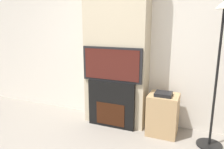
{
  "coord_description": "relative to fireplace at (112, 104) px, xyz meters",
  "views": [
    {
      "loc": [
        1.25,
        -1.31,
        1.58
      ],
      "look_at": [
        0.0,
        1.64,
        0.84
      ],
      "focal_mm": 35.0,
      "sensor_mm": 36.0,
      "label": 1
    }
  ],
  "objects": [
    {
      "name": "chimney_breast",
      "position": [
        0.0,
        0.18,
        0.99
      ],
      "size": [
        0.98,
        0.36,
        2.7
      ],
      "color": "beige",
      "rests_on": "ground_plane"
    },
    {
      "name": "fireplace",
      "position": [
        0.0,
        0.0,
        0.0
      ],
      "size": [
        0.75,
        0.15,
        0.73
      ],
      "color": "black",
      "rests_on": "ground_plane"
    },
    {
      "name": "wall_back",
      "position": [
        0.0,
        0.39,
        0.99
      ],
      "size": [
        6.0,
        0.06,
        2.7
      ],
      "color": "silver",
      "rests_on": "ground_plane"
    },
    {
      "name": "floor_lamp",
      "position": [
        1.42,
        -0.04,
        0.71
      ],
      "size": [
        0.33,
        0.33,
        1.85
      ],
      "color": "black",
      "rests_on": "ground_plane"
    },
    {
      "name": "media_stand",
      "position": [
        0.78,
        0.06,
        -0.06
      ],
      "size": [
        0.42,
        0.39,
        0.65
      ],
      "color": "tan",
      "rests_on": "ground_plane"
    },
    {
      "name": "television",
      "position": [
        0.0,
        -0.0,
        0.63
      ],
      "size": [
        0.94,
        0.07,
        0.52
      ],
      "color": "black",
      "rests_on": "fireplace"
    }
  ]
}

